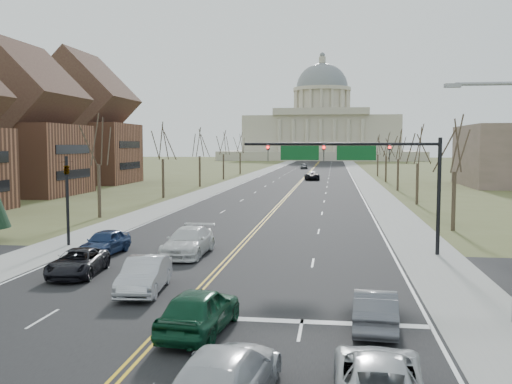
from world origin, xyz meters
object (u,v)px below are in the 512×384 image
(car_sb_outer_lead, at_px, (78,262))
(signal_left, at_px, (67,190))
(car_nb_outer_second, at_px, (378,378))
(car_sb_outer_second, at_px, (105,242))
(car_sb_inner_lead, at_px, (145,275))
(car_far_nb, at_px, (312,176))
(signal_mast, at_px, (355,161))
(car_far_sb, at_px, (304,166))
(car_nb_inner_second, at_px, (225,376))
(car_nb_inner_lead, at_px, (199,310))
(street_light, at_px, (512,186))
(car_sb_inner_second, at_px, (188,242))
(car_nb_outer_lead, at_px, (375,309))

(car_sb_outer_lead, bearing_deg, signal_left, 112.72)
(car_nb_outer_second, distance_m, car_sb_outer_second, 23.87)
(car_sb_inner_lead, distance_m, car_far_nb, 86.01)
(signal_mast, xyz_separation_m, signal_left, (-18.95, 0.00, -2.05))
(car_sb_outer_second, height_order, car_far_sb, car_far_sb)
(car_nb_inner_second, distance_m, car_sb_inner_lead, 12.19)
(car_nb_inner_lead, height_order, car_far_nb, car_nb_inner_lead)
(street_light, distance_m, car_far_nb, 89.10)
(street_light, height_order, car_far_sb, street_light)
(car_sb_inner_second, relative_size, car_sb_outer_second, 1.29)
(street_light, xyz_separation_m, car_nb_outer_second, (-5.39, -7.75, -4.50))
(street_light, distance_m, car_far_sb, 139.35)
(car_sb_inner_second, height_order, car_far_sb, car_sb_inner_second)
(street_light, xyz_separation_m, car_sb_outer_lead, (-19.68, 5.22, -4.54))
(car_nb_outer_lead, distance_m, car_far_sb, 140.28)
(street_light, xyz_separation_m, car_far_sb, (-15.11, 138.45, -4.42))
(signal_left, bearing_deg, car_sb_inner_lead, -50.57)
(car_nb_inner_second, relative_size, car_sb_inner_lead, 1.13)
(street_light, distance_m, car_nb_outer_lead, 6.89)
(car_nb_inner_lead, bearing_deg, car_nb_inner_second, 115.72)
(street_light, bearing_deg, car_nb_inner_lead, -166.12)
(signal_left, distance_m, car_nb_outer_second, 28.56)
(car_nb_inner_lead, height_order, car_sb_inner_second, car_sb_inner_second)
(car_nb_inner_lead, bearing_deg, signal_mast, -104.43)
(signal_mast, bearing_deg, signal_left, 180.00)
(car_sb_outer_second, bearing_deg, car_far_sb, 91.86)
(car_sb_outer_second, bearing_deg, car_nb_inner_lead, -51.48)
(car_sb_inner_lead, bearing_deg, car_sb_outer_lead, 142.75)
(car_nb_inner_second, bearing_deg, car_nb_outer_second, -166.50)
(car_nb_outer_lead, bearing_deg, car_far_sb, -82.30)
(car_nb_inner_lead, bearing_deg, car_nb_outer_lead, -162.23)
(car_nb_inner_second, relative_size, car_far_sb, 1.17)
(car_far_nb, bearing_deg, car_sb_outer_second, 77.39)
(car_sb_inner_second, bearing_deg, car_sb_outer_second, -172.88)
(car_nb_outer_lead, relative_size, car_sb_inner_lead, 0.92)
(signal_left, height_order, car_nb_inner_second, signal_left)
(signal_mast, distance_m, car_sb_inner_second, 11.43)
(car_nb_outer_lead, height_order, car_sb_outer_second, car_sb_outer_second)
(signal_mast, height_order, car_far_sb, signal_mast)
(car_nb_outer_lead, bearing_deg, car_far_nb, -82.70)
(street_light, bearing_deg, car_nb_inner_second, -138.32)
(car_sb_inner_lead, bearing_deg, signal_mast, 42.74)
(car_nb_inner_second, distance_m, car_sb_inner_second, 20.44)
(car_sb_inner_lead, height_order, car_sb_inner_second, car_sb_inner_second)
(street_light, height_order, car_nb_outer_lead, street_light)
(car_sb_inner_second, bearing_deg, car_far_nb, 88.13)
(car_far_nb, bearing_deg, car_far_sb, -90.71)
(street_light, height_order, car_sb_inner_second, street_light)
(car_far_nb, bearing_deg, signal_left, 74.34)
(car_sb_inner_second, relative_size, car_far_sb, 1.25)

